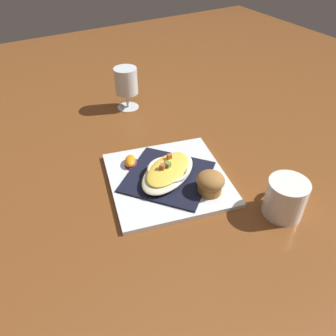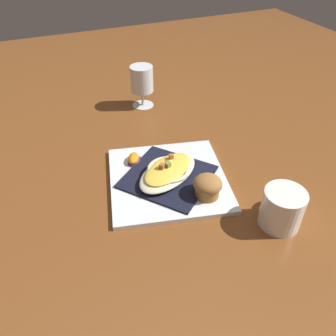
{
  "view_description": "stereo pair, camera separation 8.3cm",
  "coord_description": "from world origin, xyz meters",
  "px_view_note": "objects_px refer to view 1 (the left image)",
  "views": [
    {
      "loc": [
        0.32,
        0.56,
        0.56
      ],
      "look_at": [
        0.0,
        0.0,
        0.04
      ],
      "focal_mm": 36.03,
      "sensor_mm": 36.0,
      "label": 1
    },
    {
      "loc": [
        0.25,
        0.6,
        0.56
      ],
      "look_at": [
        0.0,
        0.0,
        0.04
      ],
      "focal_mm": 36.03,
      "sensor_mm": 36.0,
      "label": 2
    }
  ],
  "objects_px": {
    "coffee_mug": "(285,199)",
    "orange_garnish": "(131,162)",
    "gratin_dish": "(168,171)",
    "stemmed_glass": "(126,83)",
    "square_plate": "(168,179)",
    "muffin": "(210,183)"
  },
  "relations": [
    {
      "from": "coffee_mug",
      "to": "orange_garnish",
      "type": "bearing_deg",
      "value": -54.23
    },
    {
      "from": "gratin_dish",
      "to": "stemmed_glass",
      "type": "bearing_deg",
      "value": -100.54
    },
    {
      "from": "square_plate",
      "to": "orange_garnish",
      "type": "relative_size",
      "value": 4.71
    },
    {
      "from": "muffin",
      "to": "orange_garnish",
      "type": "relative_size",
      "value": 1.1
    },
    {
      "from": "orange_garnish",
      "to": "coffee_mug",
      "type": "distance_m",
      "value": 0.39
    },
    {
      "from": "gratin_dish",
      "to": "stemmed_glass",
      "type": "xyz_separation_m",
      "value": [
        -0.07,
        -0.4,
        0.06
      ]
    },
    {
      "from": "orange_garnish",
      "to": "coffee_mug",
      "type": "relative_size",
      "value": 0.59
    },
    {
      "from": "square_plate",
      "to": "stemmed_glass",
      "type": "relative_size",
      "value": 2.08
    },
    {
      "from": "muffin",
      "to": "stemmed_glass",
      "type": "distance_m",
      "value": 0.5
    },
    {
      "from": "square_plate",
      "to": "coffee_mug",
      "type": "relative_size",
      "value": 2.77
    },
    {
      "from": "stemmed_glass",
      "to": "orange_garnish",
      "type": "bearing_deg",
      "value": 66.51
    },
    {
      "from": "square_plate",
      "to": "muffin",
      "type": "height_order",
      "value": "muffin"
    },
    {
      "from": "square_plate",
      "to": "gratin_dish",
      "type": "xyz_separation_m",
      "value": [
        -0.0,
        -0.0,
        0.03
      ]
    },
    {
      "from": "muffin",
      "to": "orange_garnish",
      "type": "xyz_separation_m",
      "value": [
        0.12,
        -0.19,
        -0.02
      ]
    },
    {
      "from": "square_plate",
      "to": "orange_garnish",
      "type": "height_order",
      "value": "orange_garnish"
    },
    {
      "from": "square_plate",
      "to": "coffee_mug",
      "type": "xyz_separation_m",
      "value": [
        -0.17,
        0.22,
        0.03
      ]
    },
    {
      "from": "muffin",
      "to": "stemmed_glass",
      "type": "height_order",
      "value": "stemmed_glass"
    },
    {
      "from": "gratin_dish",
      "to": "muffin",
      "type": "relative_size",
      "value": 3.11
    },
    {
      "from": "square_plate",
      "to": "stemmed_glass",
      "type": "xyz_separation_m",
      "value": [
        -0.07,
        -0.4,
        0.08
      ]
    },
    {
      "from": "square_plate",
      "to": "gratin_dish",
      "type": "bearing_deg",
      "value": -90.25
    },
    {
      "from": "gratin_dish",
      "to": "muffin",
      "type": "height_order",
      "value": "muffin"
    },
    {
      "from": "gratin_dish",
      "to": "muffin",
      "type": "bearing_deg",
      "value": 121.83
    }
  ]
}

